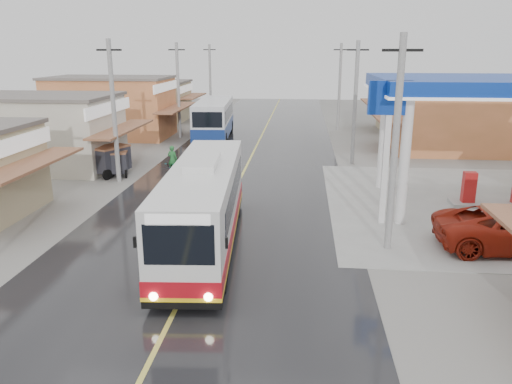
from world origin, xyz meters
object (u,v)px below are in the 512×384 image
second_bus (214,119)px  tricycle_far (110,159)px  coach_bus (204,205)px  tricycle_near (118,161)px  cyclist (174,168)px

second_bus → tricycle_far: (-4.05, -13.37, -0.72)m
coach_bus → tricycle_far: coach_bus is taller
tricycle_near → tricycle_far: bearing=175.2°
tricycle_near → second_bus: bearing=61.2°
second_bus → cyclist: bearing=-94.2°
second_bus → tricycle_near: (-3.63, -13.30, -0.88)m
second_bus → cyclist: second_bus is taller
coach_bus → second_bus: coach_bus is taller
second_bus → cyclist: (-0.04, -13.74, -1.09)m
coach_bus → second_bus: size_ratio=1.13×
tricycle_near → cyclist: bearing=-20.6°
cyclist → tricycle_far: size_ratio=0.73×
second_bus → cyclist: 13.79m
second_bus → tricycle_near: second_bus is taller
coach_bus → tricycle_near: coach_bus is taller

